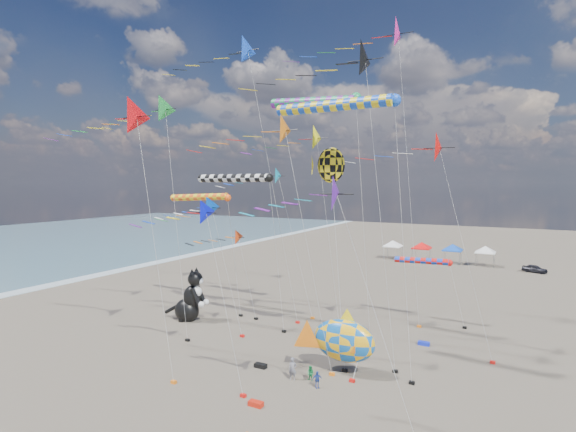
% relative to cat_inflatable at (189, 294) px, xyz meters
% --- Properties ---
extents(delta_kite_0, '(9.66, 1.86, 12.43)m').
position_rel_cat_inflatable_xyz_m(delta_kite_0, '(9.31, -10.61, 8.52)').
color(delta_kite_0, '#060EDB').
rests_on(delta_kite_0, ground).
extents(delta_kite_1, '(14.45, 3.06, 28.58)m').
position_rel_cat_inflatable_xyz_m(delta_kite_1, '(16.36, 8.48, 24.20)').
color(delta_kite_1, '#DD208E').
rests_on(delta_kite_1, ground).
extents(delta_kite_2, '(9.85, 2.50, 18.81)m').
position_rel_cat_inflatable_xyz_m(delta_kite_2, '(11.12, 4.72, 14.69)').
color(delta_kite_2, '#FFF717').
rests_on(delta_kite_2, ground).
extents(delta_kite_3, '(9.29, 1.69, 8.87)m').
position_rel_cat_inflatable_xyz_m(delta_kite_3, '(1.61, 3.33, 5.01)').
color(delta_kite_3, red).
rests_on(delta_kite_3, ground).
extents(delta_kite_4, '(8.80, 2.20, 12.41)m').
position_rel_cat_inflatable_xyz_m(delta_kite_4, '(4.08, -1.47, 8.42)').
color(delta_kite_4, '#0441B8').
rests_on(delta_kite_4, ground).
extents(delta_kite_5, '(11.55, 1.88, 15.14)m').
position_rel_cat_inflatable_xyz_m(delta_kite_5, '(5.18, 6.18, 11.19)').
color(delta_kite_5, '#108CB6').
rests_on(delta_kite_5, ground).
extents(delta_kite_6, '(9.42, 1.95, 13.94)m').
position_rel_cat_inflatable_xyz_m(delta_kite_6, '(20.44, -12.84, 10.04)').
color(delta_kite_6, '#511A91').
rests_on(delta_kite_6, ground).
extents(delta_kite_7, '(13.26, 2.52, 17.40)m').
position_rel_cat_inflatable_xyz_m(delta_kite_7, '(21.88, 2.51, 13.26)').
color(delta_kite_7, red).
rests_on(delta_kite_7, ground).
extents(delta_kite_8, '(11.71, 2.85, 19.49)m').
position_rel_cat_inflatable_xyz_m(delta_kite_8, '(5.28, -11.21, 15.22)').
color(delta_kite_8, red).
rests_on(delta_kite_8, ground).
extents(delta_kite_9, '(9.74, 2.50, 20.92)m').
position_rel_cat_inflatable_xyz_m(delta_kite_9, '(0.81, -4.54, 16.81)').
color(delta_kite_9, '#1D8A34').
rests_on(delta_kite_9, ground).
extents(delta_kite_10, '(12.81, 2.89, 23.57)m').
position_rel_cat_inflatable_xyz_m(delta_kite_10, '(17.40, -2.49, 19.28)').
color(delta_kite_10, black).
rests_on(delta_kite_10, ground).
extents(delta_kite_11, '(11.08, 2.23, 18.23)m').
position_rel_cat_inflatable_xyz_m(delta_kite_11, '(13.39, -5.04, 14.18)').
color(delta_kite_11, orange).
rests_on(delta_kite_11, ground).
extents(delta_kite_12, '(15.15, 2.88, 27.69)m').
position_rel_cat_inflatable_xyz_m(delta_kite_12, '(4.29, 4.22, 23.39)').
color(delta_kite_12, blue).
rests_on(delta_kite_12, ground).
extents(windsock_0, '(10.49, 0.87, 19.23)m').
position_rel_cat_inflatable_xyz_m(windsock_0, '(16.88, -3.80, 16.12)').
color(windsock_0, blue).
rests_on(windsock_0, ground).
extents(windsock_1, '(6.80, 0.62, 6.31)m').
position_rel_cat_inflatable_xyz_m(windsock_1, '(20.31, 10.08, 3.33)').
color(windsock_1, red).
rests_on(windsock_1, ground).
extents(windsock_2, '(9.66, 0.91, 20.78)m').
position_rel_cat_inflatable_xyz_m(windsock_2, '(12.55, 2.14, 17.64)').
color(windsock_2, '#1C9A52').
rests_on(windsock_2, ground).
extents(windsock_3, '(8.96, 0.74, 12.30)m').
position_rel_cat_inflatable_xyz_m(windsock_3, '(-1.09, 3.52, 9.26)').
color(windsock_3, '#FF5815').
rests_on(windsock_3, ground).
extents(windsock_4, '(9.45, 0.78, 14.25)m').
position_rel_cat_inflatable_xyz_m(windsock_4, '(4.87, 1.27, 11.19)').
color(windsock_4, black).
rests_on(windsock_4, ground).
extents(angelfish_kite, '(3.74, 3.02, 16.06)m').
position_rel_cat_inflatable_xyz_m(angelfish_kite, '(15.47, -2.05, 12.01)').
color(angelfish_kite, yellow).
rests_on(angelfish_kite, ground).
extents(cat_inflatable, '(4.16, 2.62, 5.22)m').
position_rel_cat_inflatable_xyz_m(cat_inflatable, '(0.00, 0.00, 0.00)').
color(cat_inflatable, black).
rests_on(cat_inflatable, ground).
extents(fish_inflatable, '(6.12, 3.08, 4.70)m').
position_rel_cat_inflatable_xyz_m(fish_inflatable, '(17.65, -4.36, -0.22)').
color(fish_inflatable, '#125DB4').
rests_on(fish_inflatable, ground).
extents(person_adult, '(0.63, 0.49, 1.54)m').
position_rel_cat_inflatable_xyz_m(person_adult, '(15.01, -6.97, -1.84)').
color(person_adult, slate).
rests_on(person_adult, ground).
extents(child_green, '(0.56, 0.46, 1.04)m').
position_rel_cat_inflatable_xyz_m(child_green, '(16.15, -6.52, -2.09)').
color(child_green, '#1B9148').
rests_on(child_green, ground).
extents(child_blue, '(0.67, 0.65, 1.12)m').
position_rel_cat_inflatable_xyz_m(child_blue, '(16.98, -7.27, -2.05)').
color(child_blue, '#2D4AAB').
rests_on(child_blue, ground).
extents(kite_bag_1, '(0.90, 0.44, 0.30)m').
position_rel_cat_inflatable_xyz_m(kite_bag_1, '(14.72, -11.21, -2.46)').
color(kite_bag_1, red).
rests_on(kite_bag_1, ground).
extents(kite_bag_2, '(0.90, 0.44, 0.30)m').
position_rel_cat_inflatable_xyz_m(kite_bag_2, '(21.57, 3.97, -2.46)').
color(kite_bag_2, '#1528D8').
rests_on(kite_bag_2, ground).
extents(kite_bag_3, '(0.90, 0.44, 0.30)m').
position_rel_cat_inflatable_xyz_m(kite_bag_3, '(12.01, -6.26, -2.46)').
color(kite_bag_3, black).
rests_on(kite_bag_3, ground).
extents(tent_row, '(19.20, 4.20, 3.80)m').
position_rel_cat_inflatable_xyz_m(tent_row, '(15.52, 44.64, 0.54)').
color(tent_row, white).
rests_on(tent_row, ground).
extents(parked_car, '(3.69, 2.46, 1.17)m').
position_rel_cat_inflatable_xyz_m(parked_car, '(30.03, 42.64, -2.03)').
color(parked_car, '#26262D').
rests_on(parked_car, ground).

